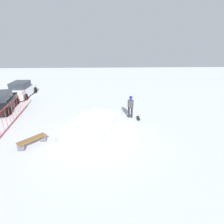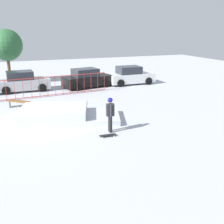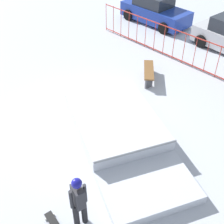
{
  "view_description": "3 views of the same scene",
  "coord_description": "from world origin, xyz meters",
  "px_view_note": "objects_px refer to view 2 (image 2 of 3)",
  "views": [
    {
      "loc": [
        -10.13,
        -0.61,
        5.66
      ],
      "look_at": [
        1.99,
        -1.07,
        0.9
      ],
      "focal_mm": 29.92,
      "sensor_mm": 36.0,
      "label": 1
    },
    {
      "loc": [
        -1.6,
        -14.67,
        4.95
      ],
      "look_at": [
        3.19,
        -2.51,
        1.0
      ],
      "focal_mm": 45.33,
      "sensor_mm": 36.0,
      "label": 2
    },
    {
      "loc": [
        6.83,
        -4.45,
        6.97
      ],
      "look_at": [
        0.61,
        0.42,
        0.6
      ],
      "focal_mm": 47.74,
      "sensor_mm": 36.0,
      "label": 3
    }
  ],
  "objects_px": {
    "parked_car_black": "(87,79)",
    "park_bench": "(18,103)",
    "skate_ramp": "(62,114)",
    "skateboard": "(108,135)",
    "parked_car_silver": "(22,82)",
    "parked_car_white": "(130,76)",
    "distant_tree": "(7,45)",
    "skater": "(110,112)"
  },
  "relations": [
    {
      "from": "skater",
      "to": "distant_tree",
      "type": "xyz_separation_m",
      "value": [
        -3.99,
        14.95,
        2.38
      ]
    },
    {
      "from": "skate_ramp",
      "to": "parked_car_white",
      "type": "xyz_separation_m",
      "value": [
        7.82,
        7.89,
        0.41
      ]
    },
    {
      "from": "parked_car_white",
      "to": "distant_tree",
      "type": "distance_m",
      "value": 11.25
    },
    {
      "from": "skater",
      "to": "skateboard",
      "type": "relative_size",
      "value": 2.14
    },
    {
      "from": "skate_ramp",
      "to": "parked_car_black",
      "type": "bearing_deg",
      "value": 82.77
    },
    {
      "from": "skate_ramp",
      "to": "parked_car_silver",
      "type": "height_order",
      "value": "parked_car_silver"
    },
    {
      "from": "parked_car_silver",
      "to": "parked_car_white",
      "type": "bearing_deg",
      "value": -4.48
    },
    {
      "from": "skater",
      "to": "parked_car_black",
      "type": "xyz_separation_m",
      "value": [
        2.01,
        10.64,
        -0.28
      ]
    },
    {
      "from": "skater",
      "to": "park_bench",
      "type": "xyz_separation_m",
      "value": [
        -3.91,
        6.04,
        -0.65
      ]
    },
    {
      "from": "skateboard",
      "to": "park_bench",
      "type": "distance_m",
      "value": 7.52
    },
    {
      "from": "skate_ramp",
      "to": "parked_car_silver",
      "type": "distance_m",
      "value": 8.53
    },
    {
      "from": "skate_ramp",
      "to": "skater",
      "type": "xyz_separation_m",
      "value": [
        1.78,
        -2.71,
        0.69
      ]
    },
    {
      "from": "distant_tree",
      "to": "skate_ramp",
      "type": "bearing_deg",
      "value": -79.77
    },
    {
      "from": "distant_tree",
      "to": "parked_car_silver",
      "type": "bearing_deg",
      "value": -78.42
    },
    {
      "from": "parked_car_black",
      "to": "parked_car_white",
      "type": "distance_m",
      "value": 4.02
    },
    {
      "from": "parked_car_silver",
      "to": "parked_car_black",
      "type": "xyz_separation_m",
      "value": [
        5.22,
        -0.47,
        0.0
      ]
    },
    {
      "from": "skater",
      "to": "park_bench",
      "type": "relative_size",
      "value": 1.19
    },
    {
      "from": "skater",
      "to": "parked_car_white",
      "type": "height_order",
      "value": "skater"
    },
    {
      "from": "skate_ramp",
      "to": "distant_tree",
      "type": "distance_m",
      "value": 12.81
    },
    {
      "from": "skateboard",
      "to": "park_bench",
      "type": "bearing_deg",
      "value": -59.43
    },
    {
      "from": "skate_ramp",
      "to": "distant_tree",
      "type": "relative_size",
      "value": 1.24
    },
    {
      "from": "parked_car_white",
      "to": "parked_car_black",
      "type": "bearing_deg",
      "value": 179.17
    },
    {
      "from": "skate_ramp",
      "to": "park_bench",
      "type": "xyz_separation_m",
      "value": [
        -2.13,
        3.33,
        0.04
      ]
    },
    {
      "from": "distant_tree",
      "to": "skateboard",
      "type": "bearing_deg",
      "value": -76.78
    },
    {
      "from": "skateboard",
      "to": "parked_car_black",
      "type": "relative_size",
      "value": 0.19
    },
    {
      "from": "parked_car_black",
      "to": "park_bench",
      "type": "bearing_deg",
      "value": -152.62
    },
    {
      "from": "skate_ramp",
      "to": "skater",
      "type": "height_order",
      "value": "skater"
    },
    {
      "from": "parked_car_white",
      "to": "distant_tree",
      "type": "xyz_separation_m",
      "value": [
        -10.03,
        4.35,
        2.66
      ]
    },
    {
      "from": "parked_car_white",
      "to": "park_bench",
      "type": "bearing_deg",
      "value": -155.57
    },
    {
      "from": "park_bench",
      "to": "distant_tree",
      "type": "height_order",
      "value": "distant_tree"
    },
    {
      "from": "skater",
      "to": "skate_ramp",
      "type": "bearing_deg",
      "value": -49.13
    },
    {
      "from": "skate_ramp",
      "to": "parked_car_white",
      "type": "relative_size",
      "value": 1.45
    },
    {
      "from": "parked_car_black",
      "to": "skateboard",
      "type": "bearing_deg",
      "value": -112.32
    },
    {
      "from": "park_bench",
      "to": "parked_car_black",
      "type": "height_order",
      "value": "parked_car_black"
    },
    {
      "from": "parked_car_silver",
      "to": "parked_car_black",
      "type": "distance_m",
      "value": 5.24
    },
    {
      "from": "skateboard",
      "to": "parked_car_silver",
      "type": "bearing_deg",
      "value": -73.97
    },
    {
      "from": "skater",
      "to": "parked_car_silver",
      "type": "relative_size",
      "value": 0.42
    },
    {
      "from": "park_bench",
      "to": "parked_car_silver",
      "type": "bearing_deg",
      "value": 82.12
    },
    {
      "from": "parked_car_white",
      "to": "skater",
      "type": "bearing_deg",
      "value": -119.84
    },
    {
      "from": "skate_ramp",
      "to": "skateboard",
      "type": "bearing_deg",
      "value": -48.02
    },
    {
      "from": "park_bench",
      "to": "parked_car_white",
      "type": "height_order",
      "value": "parked_car_white"
    },
    {
      "from": "skater",
      "to": "skateboard",
      "type": "height_order",
      "value": "skater"
    }
  ]
}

